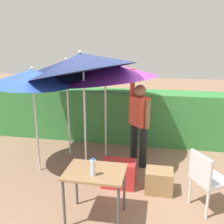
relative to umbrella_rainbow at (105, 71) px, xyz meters
name	(u,v)px	position (x,y,z in m)	size (l,w,h in m)	color
ground_plane	(109,173)	(0.23, -0.72, -1.80)	(24.00, 24.00, 0.00)	#937056
hedge_row	(123,116)	(0.23, 0.99, -1.19)	(8.00, 0.70, 1.22)	#38843D
umbrella_rainbow	(105,71)	(0.00, 0.00, 0.00)	(2.11, 2.08, 2.15)	silver
umbrella_orange	(32,77)	(-1.09, -0.86, -0.02)	(1.49, 1.48, 1.96)	silver
umbrella_yellow	(66,68)	(-0.77, -0.05, 0.06)	(1.71, 1.71, 2.05)	silver
umbrella_navy	(82,63)	(-0.23, -0.76, 0.24)	(1.90, 1.86, 2.46)	silver
person_vendor	(139,119)	(0.72, -0.26, -0.86)	(0.45, 0.45, 1.88)	black
chair_plastic	(207,178)	(1.82, -1.50, -1.29)	(0.61, 0.61, 0.89)	silver
cooler_box	(119,173)	(0.48, -1.11, -1.57)	(0.57, 0.34, 0.45)	red
crate_cardboard	(159,181)	(1.15, -1.17, -1.61)	(0.44, 0.35, 0.38)	#9E7A4C
folding_table	(95,177)	(0.30, -2.01, -1.15)	(0.80, 0.60, 0.73)	#4C4C51
bottle_water	(93,167)	(0.31, -2.13, -0.95)	(0.07, 0.07, 0.24)	silver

